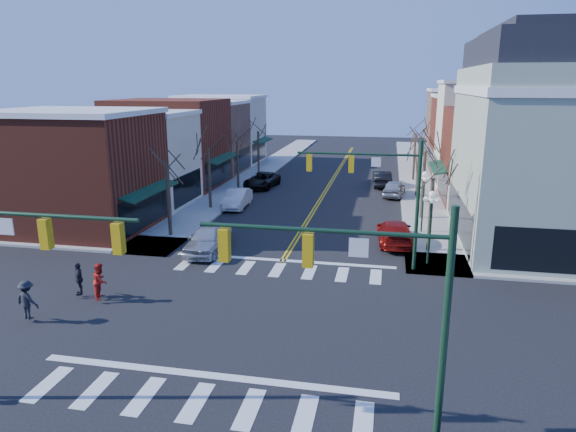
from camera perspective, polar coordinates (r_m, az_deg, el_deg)
The scene contains 34 objects.
ground at distance 23.06m, azimuth -4.56°, elevation -11.33°, with size 160.00×160.00×0.00m, color black.
sidewalk_left at distance 43.65m, azimuth -8.59°, elevation 1.21°, with size 3.50×70.00×0.15m, color #9E9B93.
sidewalk_right at distance 41.28m, azimuth 14.96°, elevation 0.09°, with size 3.50×70.00×0.15m, color #9E9B93.
bldg_left_brick_a at distance 38.64m, azimuth -22.49°, elevation 4.46°, with size 10.00×8.50×8.00m, color maroon.
bldg_left_stucco_a at distance 45.24m, azimuth -17.10°, elevation 5.94°, with size 10.00×7.00×7.50m, color beige.
bldg_left_brick_b at distance 52.31m, azimuth -13.04°, elevation 7.85°, with size 10.00×9.00×8.50m, color maroon.
bldg_left_tan at distance 59.92m, azimuth -9.81°, elevation 8.49°, with size 10.00×7.50×7.80m, color #8C644D.
bldg_left_stucco_b at distance 67.17m, azimuth -7.45°, elevation 9.39°, with size 10.00×8.00×8.20m, color beige.
bldg_right_brick_a at distance 47.10m, azimuth 23.11°, elevation 6.04°, with size 10.00×8.50×8.00m, color maroon.
bldg_right_stucco at distance 54.55m, azimuth 21.61°, elevation 8.27°, with size 10.00×7.00×10.00m, color beige.
bldg_right_brick_b at distance 61.98m, azimuth 20.36°, elevation 8.32°, with size 10.00×8.00×8.50m, color maroon.
bldg_right_tan at distance 69.84m, azimuth 19.39°, elevation 9.22°, with size 10.00×8.00×9.00m, color #8C644D.
victorian_corner at distance 36.23m, azimuth 28.59°, elevation 7.45°, with size 12.25×14.25×13.30m.
traffic_mast_near_right at distance 13.64m, azimuth 9.45°, elevation -8.76°, with size 6.60×0.28×7.20m.
traffic_mast_far_right at distance 27.86m, azimuth 10.51°, elevation 3.27°, with size 6.60×0.28×7.20m.
lamppost_corner at distance 29.41m, azimuth 15.56°, elevation 0.08°, with size 0.36×0.36×4.33m.
lamppost_midblock at distance 35.73m, azimuth 14.85°, elevation 2.64°, with size 0.36×0.36×4.33m.
tree_left_a at distance 34.88m, azimuth -13.12°, elevation 1.49°, with size 0.24×0.24×4.76m, color #382B21.
tree_left_b at distance 42.11m, azimuth -8.72°, elevation 4.11°, with size 0.24×0.24×5.04m, color #382B21.
tree_left_c at distance 49.64m, azimuth -5.60°, elevation 5.51°, with size 0.24×0.24×4.55m, color #382B21.
tree_left_d at distance 57.24m, azimuth -3.30°, elevation 6.94°, with size 0.24×0.24×4.90m, color #382B21.
tree_right_a at distance 32.00m, azimuth 15.53°, elevation 0.03°, with size 0.24×0.24×4.62m, color #382B21.
tree_right_b at distance 39.74m, azimuth 14.78°, elevation 3.27°, with size 0.24×0.24×5.18m, color #382B21.
tree_right_c at distance 47.63m, azimuth 14.23°, elevation 4.91°, with size 0.24×0.24×4.83m, color #382B21.
tree_right_d at distance 55.52m, azimuth 13.85°, elevation 6.34°, with size 0.24×0.24×4.97m, color #382B21.
car_left_near at distance 31.69m, azimuth -8.84°, elevation -2.49°, with size 1.99×4.96×1.69m, color #B2B3B7.
car_left_mid at distance 42.67m, azimuth -5.69°, elevation 1.94°, with size 1.62×4.64×1.53m, color silver.
car_left_far at distance 50.77m, azimuth -2.91°, elevation 4.00°, with size 2.46×5.34×1.48m, color black.
car_right_near at distance 33.63m, azimuth 11.80°, elevation -1.78°, with size 2.13×5.23×1.52m, color maroon.
car_right_mid at distance 47.71m, azimuth 11.71°, elevation 3.03°, with size 1.77×4.39×1.50m, color #A8A9AD.
car_right_far at distance 52.22m, azimuth 10.40°, elevation 4.15°, with size 1.70×4.88×1.61m, color black.
pedestrian_red_b at distance 25.92m, azimuth -20.12°, elevation -6.77°, with size 0.84×0.66×1.73m, color red.
pedestrian_dark_a at distance 26.75m, azimuth -22.21°, elevation -6.45°, with size 0.94×0.39×1.60m, color #212129.
pedestrian_dark_b at distance 25.01m, azimuth -27.01°, elevation -8.29°, with size 1.12×0.65×1.74m, color black.
Camera 1 is at (5.76, -19.94, 10.07)m, focal length 32.00 mm.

